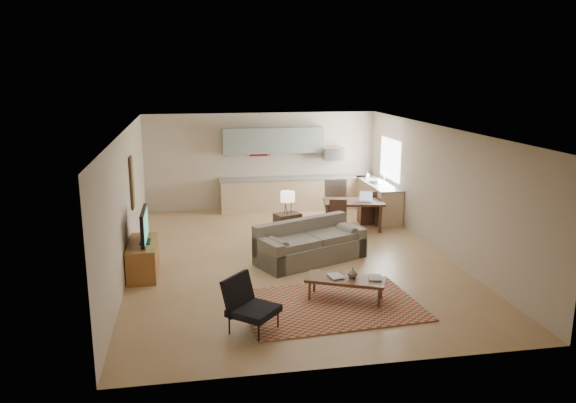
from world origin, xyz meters
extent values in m
plane|color=#A78156|center=(0.00, 0.00, 0.00)|extent=(9.00, 9.00, 0.00)
plane|color=white|center=(0.00, 0.00, 2.70)|extent=(9.00, 9.00, 0.00)
plane|color=#BAA892|center=(0.00, 4.50, 1.35)|extent=(6.50, 0.00, 6.50)
plane|color=#BAA892|center=(0.00, -4.50, 1.35)|extent=(6.50, 0.00, 6.50)
plane|color=#BAA892|center=(-3.25, 0.00, 1.35)|extent=(0.00, 9.00, 9.00)
plane|color=#BAA892|center=(3.25, 0.00, 1.35)|extent=(0.00, 9.00, 9.00)
cube|color=#A5A8AD|center=(2.00, 4.18, 0.45)|extent=(0.62, 0.62, 0.90)
cube|color=#A5A8AD|center=(2.00, 4.20, 1.55)|extent=(0.62, 0.40, 0.35)
cube|color=gray|center=(0.30, 4.33, 1.95)|extent=(2.80, 0.34, 0.70)
cube|color=white|center=(3.23, 3.00, 1.55)|extent=(0.02, 1.40, 1.05)
cube|color=brown|center=(0.22, -2.53, 0.01)|extent=(3.05, 2.23, 0.02)
imported|color=maroon|center=(0.26, -2.29, 0.42)|extent=(0.33, 0.38, 0.03)
imported|color=navy|center=(0.91, -2.42, 0.41)|extent=(0.39, 0.42, 0.02)
imported|color=black|center=(0.65, -2.35, 0.49)|extent=(0.24, 0.24, 0.18)
imported|color=beige|center=(2.83, 3.64, 1.02)|extent=(0.10, 0.10, 0.19)
camera|label=1|loc=(-2.01, -11.02, 3.84)|focal=35.00mm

